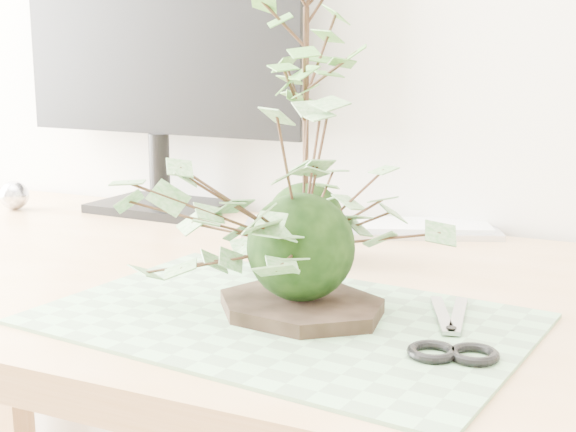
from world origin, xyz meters
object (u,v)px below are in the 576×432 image
object	(u,v)px
keyboard	(370,227)
desk	(271,345)
maple_kokedama	(306,28)
monitor	(159,48)
ivy_kokedama	(301,197)

from	to	relation	value
keyboard	desk	bearing A→B (deg)	-117.62
maple_kokedama	monitor	distance (m)	0.41
maple_kokedama	monitor	world-z (taller)	monitor
desk	monitor	distance (m)	0.59
desk	maple_kokedama	size ratio (longest dim) A/B	3.72
desk	maple_kokedama	xyz separation A→B (m)	(0.00, 0.10, 0.39)
maple_kokedama	keyboard	distance (m)	0.35
monitor	keyboard	bearing A→B (deg)	0.83
monitor	ivy_kokedama	bearing A→B (deg)	-40.47
desk	maple_kokedama	world-z (taller)	maple_kokedama
monitor	maple_kokedama	bearing A→B (deg)	-26.82
maple_kokedama	keyboard	bearing A→B (deg)	82.74
desk	maple_kokedama	bearing A→B (deg)	88.81
desk	monitor	bearing A→B (deg)	140.17
ivy_kokedama	monitor	size ratio (longest dim) A/B	0.64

